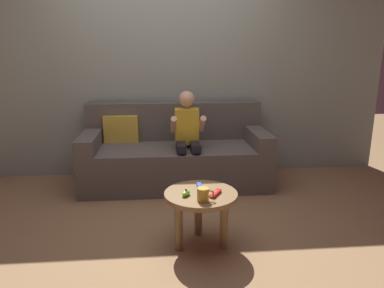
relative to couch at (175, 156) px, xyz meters
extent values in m
plane|color=olive|center=(-0.10, -1.07, -0.30)|extent=(10.28, 10.28, 0.00)
cube|color=gray|center=(-0.10, 0.39, 0.95)|extent=(5.14, 0.05, 2.50)
cube|color=#56514C|center=(0.01, -0.05, -0.09)|extent=(1.95, 0.80, 0.43)
cube|color=#56514C|center=(0.01, 0.27, 0.34)|extent=(1.95, 0.16, 0.42)
cube|color=#56514C|center=(-0.88, -0.05, 0.21)|extent=(0.18, 0.80, 0.16)
cube|color=#56514C|center=(0.90, -0.05, 0.21)|extent=(0.18, 0.80, 0.16)
cube|color=gold|center=(-0.58, 0.19, 0.28)|extent=(0.38, 0.14, 0.30)
cylinder|color=black|center=(0.05, -0.40, -0.09)|extent=(0.08, 0.08, 0.43)
cylinder|color=black|center=(0.20, -0.40, -0.09)|extent=(0.08, 0.08, 0.43)
cube|color=black|center=(0.05, -0.24, 0.17)|extent=(0.09, 0.30, 0.09)
cube|color=black|center=(0.20, -0.24, 0.17)|extent=(0.09, 0.30, 0.09)
cube|color=gold|center=(0.13, -0.09, 0.35)|extent=(0.24, 0.14, 0.37)
cylinder|color=#DBAA87|center=(-0.02, -0.23, 0.40)|extent=(0.06, 0.27, 0.21)
cylinder|color=#DBAA87|center=(0.27, -0.23, 0.40)|extent=(0.06, 0.27, 0.21)
sphere|color=#DBAA87|center=(0.13, -0.09, 0.64)|extent=(0.16, 0.16, 0.16)
cylinder|color=brown|center=(0.13, -1.35, 0.10)|extent=(0.53, 0.53, 0.04)
cylinder|color=brown|center=(-0.03, -1.40, -0.11)|extent=(0.06, 0.06, 0.38)
cylinder|color=brown|center=(0.30, -1.40, -0.11)|extent=(0.06, 0.06, 0.38)
cylinder|color=brown|center=(0.13, -1.18, -0.11)|extent=(0.06, 0.06, 0.38)
cube|color=blue|center=(0.13, -1.27, 0.13)|extent=(0.04, 0.14, 0.02)
cylinder|color=#99999E|center=(0.13, -1.30, 0.14)|extent=(0.02, 0.02, 0.00)
cylinder|color=silver|center=(0.13, -1.27, 0.14)|extent=(0.01, 0.01, 0.00)
cylinder|color=silver|center=(0.13, -1.25, 0.14)|extent=(0.01, 0.01, 0.00)
ellipsoid|color=#72C638|center=(0.02, -1.40, 0.14)|extent=(0.08, 0.10, 0.04)
cylinder|color=#4C4C51|center=(0.02, -1.40, 0.16)|extent=(0.02, 0.02, 0.01)
cube|color=red|center=(0.23, -1.40, 0.13)|extent=(0.10, 0.14, 0.02)
cylinder|color=#99999E|center=(0.21, -1.44, 0.14)|extent=(0.02, 0.02, 0.00)
cylinder|color=silver|center=(0.23, -1.41, 0.14)|extent=(0.01, 0.01, 0.00)
cylinder|color=silver|center=(0.24, -1.39, 0.14)|extent=(0.01, 0.01, 0.00)
cylinder|color=#B78C2D|center=(0.13, -1.50, 0.17)|extent=(0.08, 0.08, 0.10)
torus|color=#B78C2D|center=(0.18, -1.50, 0.17)|extent=(0.06, 0.01, 0.06)
camera|label=1|loc=(-0.15, -3.76, 1.11)|focal=33.61mm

